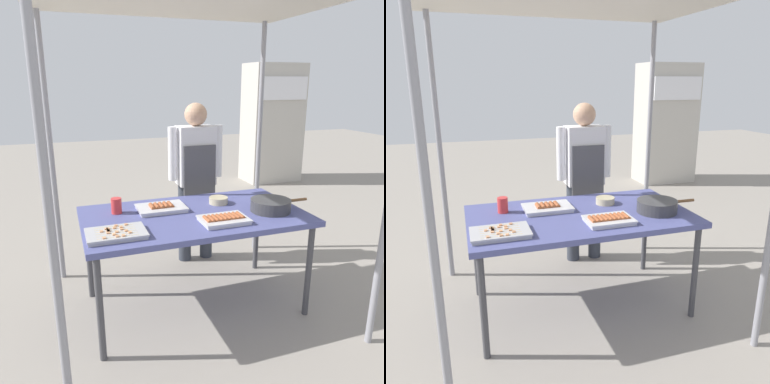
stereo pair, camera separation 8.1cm
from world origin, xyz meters
TOP-DOWN VIEW (x-y plane):
  - ground_plane at (0.00, 0.00)m, footprint 18.00×18.00m
  - stall_table at (0.00, 0.00)m, footprint 1.60×0.90m
  - stall_canopy at (0.00, 0.00)m, footprint 2.10×1.80m
  - tray_grilled_sausages at (-0.21, 0.15)m, footprint 0.36×0.25m
  - tray_meat_skewers at (-0.60, -0.24)m, footprint 0.37×0.25m
  - tray_pork_links at (0.13, -0.23)m, footprint 0.32×0.23m
  - cooking_wok at (0.55, -0.13)m, footprint 0.46×0.30m
  - condiment_bowl at (0.26, 0.16)m, footprint 0.15×0.15m
  - drink_cup_near_edge at (-0.53, 0.20)m, footprint 0.08×0.08m
  - vendor_woman at (0.29, 0.78)m, footprint 0.52×0.22m
  - neighbor_stall_left at (2.58, 3.30)m, footprint 0.93×0.62m

SIDE VIEW (x-z plane):
  - ground_plane at x=0.00m, z-range 0.00..0.00m
  - stall_table at x=0.00m, z-range 0.32..1.07m
  - tray_meat_skewers at x=-0.60m, z-range 0.75..0.79m
  - tray_grilled_sausages at x=-0.21m, z-range 0.74..0.80m
  - tray_pork_links at x=0.13m, z-range 0.75..0.79m
  - condiment_bowl at x=0.26m, z-range 0.75..0.80m
  - cooking_wok at x=0.55m, z-range 0.75..0.84m
  - drink_cup_near_edge at x=-0.53m, z-range 0.75..0.86m
  - vendor_woman at x=0.29m, z-range 0.13..1.62m
  - neighbor_stall_left at x=2.58m, z-range 0.00..1.97m
  - stall_canopy at x=0.00m, z-range 1.02..3.26m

